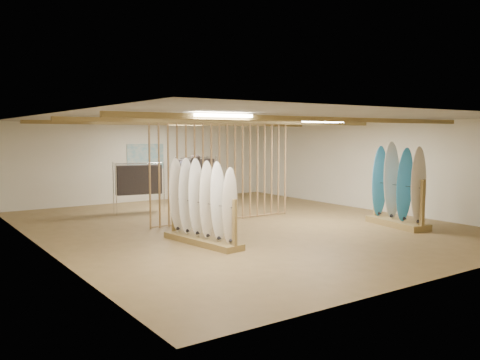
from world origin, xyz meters
TOP-DOWN VIEW (x-y plane):
  - floor at (0.00, 0.00)m, footprint 12.00×12.00m
  - ceiling at (0.00, 0.00)m, footprint 12.00×12.00m
  - wall_back at (0.00, 6.00)m, footprint 12.00×0.00m
  - wall_front at (0.00, -6.00)m, footprint 12.00×0.00m
  - wall_left at (-5.00, 0.00)m, footprint 0.00×12.00m
  - wall_right at (5.00, 0.00)m, footprint 0.00×12.00m
  - ceiling_slats at (0.00, 0.00)m, footprint 9.50×6.12m
  - light_panels at (0.00, 0.00)m, footprint 1.20×0.35m
  - bamboo_partition at (0.00, 0.80)m, footprint 4.45×0.05m
  - poster at (0.00, 5.98)m, footprint 1.40×0.03m
  - rack_left at (-1.99, -1.42)m, footprint 0.80×2.30m
  - rack_right at (3.30, -2.46)m, footprint 0.92×1.93m
  - clothing_rack_a at (-1.34, 3.50)m, footprint 1.45×0.57m
  - clothing_rack_b at (1.11, 4.25)m, footprint 1.49×0.76m
  - shopper_a at (0.23, 3.59)m, footprint 0.78×0.71m
  - shopper_b at (0.78, 3.65)m, footprint 1.02×0.84m

SIDE VIEW (x-z plane):
  - floor at x=0.00m, z-range 0.00..0.00m
  - rack_left at x=-1.99m, z-range -0.29..1.53m
  - rack_right at x=3.30m, z-range -0.35..1.81m
  - shopper_a at x=0.23m, z-range 0.00..1.77m
  - shopper_b at x=0.78m, z-range 0.00..1.96m
  - clothing_rack_a at x=-1.34m, z-range 0.24..1.80m
  - clothing_rack_b at x=1.11m, z-range 0.25..1.90m
  - bamboo_partition at x=0.00m, z-range 0.01..2.79m
  - wall_back at x=0.00m, z-range -4.60..7.40m
  - wall_front at x=0.00m, z-range -4.60..7.40m
  - wall_left at x=-5.00m, z-range -4.60..7.40m
  - wall_right at x=5.00m, z-range -4.60..7.40m
  - poster at x=0.00m, z-range 1.15..2.05m
  - ceiling_slats at x=0.00m, z-range 2.67..2.77m
  - light_panels at x=0.00m, z-range 2.71..2.77m
  - ceiling at x=0.00m, z-range 2.80..2.80m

